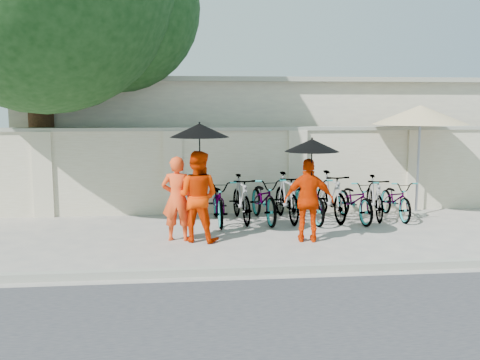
{
  "coord_description": "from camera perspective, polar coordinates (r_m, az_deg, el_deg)",
  "views": [
    {
      "loc": [
        -0.71,
        -9.65,
        2.58
      ],
      "look_at": [
        0.39,
        0.99,
        1.1
      ],
      "focal_mm": 40.0,
      "sensor_mm": 36.0,
      "label": 1
    }
  ],
  "objects": [
    {
      "name": "monk_right",
      "position": [
        10.26,
        7.36,
        -2.17
      ],
      "size": [
        0.99,
        0.56,
        1.6
      ],
      "primitive_type": "imported",
      "rotation": [
        0.0,
        0.0,
        2.96
      ],
      "color": "red",
      "rests_on": "ground"
    },
    {
      "name": "parasol_center",
      "position": [
        10.03,
        -4.34,
        5.3
      ],
      "size": [
        1.12,
        1.12,
        1.27
      ],
      "color": "black",
      "rests_on": "ground"
    },
    {
      "name": "monk_left",
      "position": [
        10.33,
        -6.73,
        -1.99
      ],
      "size": [
        0.65,
        0.47,
        1.64
      ],
      "primitive_type": "imported",
      "rotation": [
        0.0,
        0.0,
        3.0
      ],
      "color": "#FE4919",
      "rests_on": "ground"
    },
    {
      "name": "monk_center",
      "position": [
        10.24,
        -4.56,
        -1.74
      ],
      "size": [
        1.03,
        0.93,
        1.74
      ],
      "primitive_type": "imported",
      "rotation": [
        0.0,
        0.0,
        2.76
      ],
      "color": "#E73100",
      "rests_on": "ground"
    },
    {
      "name": "bike_1",
      "position": [
        11.97,
        0.14,
        -2.01
      ],
      "size": [
        0.67,
        1.79,
        1.05
      ],
      "primitive_type": "imported",
      "rotation": [
        0.0,
        0.0,
        0.11
      ],
      "color": "gray",
      "rests_on": "ground"
    },
    {
      "name": "kerb",
      "position": [
        8.37,
        -0.77,
        -9.65
      ],
      "size": [
        40.0,
        0.16,
        0.12
      ],
      "primitive_type": "cube",
      "color": "gray",
      "rests_on": "ground"
    },
    {
      "name": "bike_0",
      "position": [
        11.86,
        -2.28,
        -2.23
      ],
      "size": [
        0.71,
        1.92,
        1.0
      ],
      "primitive_type": "imported",
      "rotation": [
        0.0,
        0.0,
        0.03
      ],
      "color": "gray",
      "rests_on": "ground"
    },
    {
      "name": "parasol_right",
      "position": [
        10.06,
        7.68,
        3.69
      ],
      "size": [
        1.03,
        1.03,
        1.07
      ],
      "color": "black",
      "rests_on": "ground"
    },
    {
      "name": "bike_6",
      "position": [
        12.35,
        12.16,
        -2.11
      ],
      "size": [
        0.85,
        1.88,
        0.95
      ],
      "primitive_type": "imported",
      "rotation": [
        0.0,
        0.0,
        0.12
      ],
      "color": "gray",
      "rests_on": "ground"
    },
    {
      "name": "bike_2",
      "position": [
        12.01,
        2.59,
        -2.05
      ],
      "size": [
        0.91,
        2.01,
        1.02
      ],
      "primitive_type": "imported",
      "rotation": [
        0.0,
        0.0,
        0.12
      ],
      "color": "gray",
      "rests_on": "ground"
    },
    {
      "name": "bike_3",
      "position": [
        12.09,
        4.99,
        -1.83
      ],
      "size": [
        0.68,
        1.85,
        1.09
      ],
      "primitive_type": "imported",
      "rotation": [
        0.0,
        0.0,
        0.09
      ],
      "color": "gray",
      "rests_on": "ground"
    },
    {
      "name": "building_behind",
      "position": [
        16.89,
        3.36,
        4.55
      ],
      "size": [
        14.0,
        6.0,
        3.2
      ],
      "primitive_type": "cube",
      "color": "beige",
      "rests_on": "ground"
    },
    {
      "name": "bike_5",
      "position": [
        12.32,
        9.69,
        -1.69
      ],
      "size": [
        0.69,
        1.88,
        1.11
      ],
      "primitive_type": "imported",
      "rotation": [
        0.0,
        0.0,
        0.09
      ],
      "color": "gray",
      "rests_on": "ground"
    },
    {
      "name": "bike_8",
      "position": [
        12.85,
        16.28,
        -1.97
      ],
      "size": [
        0.61,
        1.72,
        0.9
      ],
      "primitive_type": "imported",
      "rotation": [
        0.0,
        0.0,
        0.0
      ],
      "color": "gray",
      "rests_on": "ground"
    },
    {
      "name": "bike_7",
      "position": [
        12.65,
        14.16,
        -1.84
      ],
      "size": [
        0.68,
        1.7,
        1.0
      ],
      "primitive_type": "imported",
      "rotation": [
        0.0,
        0.0,
        -0.13
      ],
      "color": "gray",
      "rests_on": "ground"
    },
    {
      "name": "compound_wall",
      "position": [
        13.06,
        1.68,
        0.93
      ],
      "size": [
        20.0,
        0.3,
        2.0
      ],
      "primitive_type": "cube",
      "color": "beige",
      "rests_on": "ground"
    },
    {
      "name": "patio_umbrella",
      "position": [
        13.18,
        18.67,
        6.48
      ],
      "size": [
        2.38,
        2.38,
        2.61
      ],
      "rotation": [
        0.0,
        0.0,
        -0.1
      ],
      "color": "gray",
      "rests_on": "ground"
    },
    {
      "name": "bike_4",
      "position": [
        12.15,
        7.42,
        -2.0
      ],
      "size": [
        0.88,
        1.99,
        1.02
      ],
      "primitive_type": "imported",
      "rotation": [
        0.0,
        0.0,
        0.11
      ],
      "color": "gray",
      "rests_on": "ground"
    },
    {
      "name": "ground",
      "position": [
        10.01,
        -1.64,
        -7.06
      ],
      "size": [
        80.0,
        80.0,
        0.0
      ],
      "primitive_type": "plane",
      "color": "#AEA394"
    }
  ]
}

